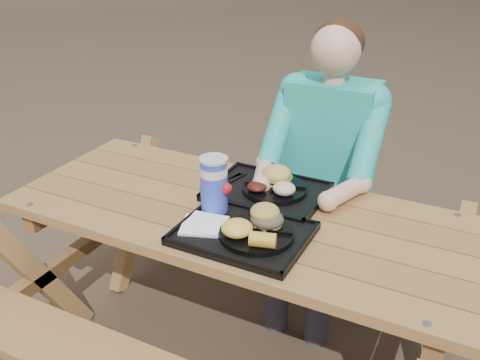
% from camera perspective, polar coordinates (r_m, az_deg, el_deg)
% --- Properties ---
extents(ground, '(60.00, 60.00, 0.00)m').
position_cam_1_polar(ground, '(2.51, 0.00, -18.34)').
color(ground, '#999999').
rests_on(ground, ground).
extents(picnic_table, '(1.80, 1.49, 0.75)m').
position_cam_1_polar(picnic_table, '(2.26, 0.00, -11.56)').
color(picnic_table, '#999999').
rests_on(picnic_table, ground).
extents(tray_near, '(0.45, 0.35, 0.02)m').
position_cam_1_polar(tray_near, '(1.88, 0.33, -5.82)').
color(tray_near, black).
rests_on(tray_near, picnic_table).
extents(tray_far, '(0.45, 0.35, 0.02)m').
position_cam_1_polar(tray_far, '(2.16, 2.88, -1.35)').
color(tray_far, black).
rests_on(tray_far, picnic_table).
extents(plate_near, '(0.26, 0.26, 0.02)m').
position_cam_1_polar(plate_near, '(1.85, 1.79, -5.78)').
color(plate_near, black).
rests_on(plate_near, tray_near).
extents(plate_far, '(0.26, 0.26, 0.02)m').
position_cam_1_polar(plate_far, '(2.15, 3.73, -0.94)').
color(plate_far, black).
rests_on(plate_far, tray_far).
extents(napkin_stack, '(0.18, 0.18, 0.02)m').
position_cam_1_polar(napkin_stack, '(1.91, -4.12, -4.77)').
color(napkin_stack, white).
rests_on(napkin_stack, tray_near).
extents(soda_cup, '(0.10, 0.10, 0.20)m').
position_cam_1_polar(soda_cup, '(1.97, -2.79, -0.61)').
color(soda_cup, '#1932C2').
rests_on(soda_cup, tray_near).
extents(condiment_bbq, '(0.05, 0.05, 0.03)m').
position_cam_1_polar(condiment_bbq, '(1.97, 1.71, -3.46)').
color(condiment_bbq, black).
rests_on(condiment_bbq, tray_near).
extents(condiment_mustard, '(0.04, 0.04, 0.03)m').
position_cam_1_polar(condiment_mustard, '(1.95, 3.50, -3.91)').
color(condiment_mustard, '#CB9016').
rests_on(condiment_mustard, tray_near).
extents(sandwich, '(0.11, 0.11, 0.11)m').
position_cam_1_polar(sandwich, '(1.85, 2.92, -3.28)').
color(sandwich, gold).
rests_on(sandwich, plate_near).
extents(mac_cheese, '(0.11, 0.11, 0.05)m').
position_cam_1_polar(mac_cheese, '(1.81, -0.32, -5.17)').
color(mac_cheese, yellow).
rests_on(mac_cheese, plate_near).
extents(corn_cob, '(0.11, 0.11, 0.05)m').
position_cam_1_polar(corn_cob, '(1.75, 2.44, -6.40)').
color(corn_cob, gold).
rests_on(corn_cob, plate_near).
extents(cutlery_far, '(0.06, 0.16, 0.01)m').
position_cam_1_polar(cutlery_far, '(2.23, -0.84, 0.03)').
color(cutlery_far, black).
rests_on(cutlery_far, tray_far).
extents(burger, '(0.12, 0.12, 0.11)m').
position_cam_1_polar(burger, '(2.16, 3.91, 1.06)').
color(burger, gold).
rests_on(burger, plate_far).
extents(baked_beans, '(0.08, 0.08, 0.04)m').
position_cam_1_polar(baked_beans, '(2.10, 1.82, -0.71)').
color(baked_beans, '#48160E').
rests_on(baked_beans, plate_far).
extents(potato_salad, '(0.09, 0.09, 0.05)m').
position_cam_1_polar(potato_salad, '(2.08, 4.73, -0.93)').
color(potato_salad, beige).
rests_on(potato_salad, plate_far).
extents(diner, '(0.48, 0.84, 1.28)m').
position_cam_1_polar(diner, '(2.51, 9.12, -0.57)').
color(diner, teal).
rests_on(diner, ground).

